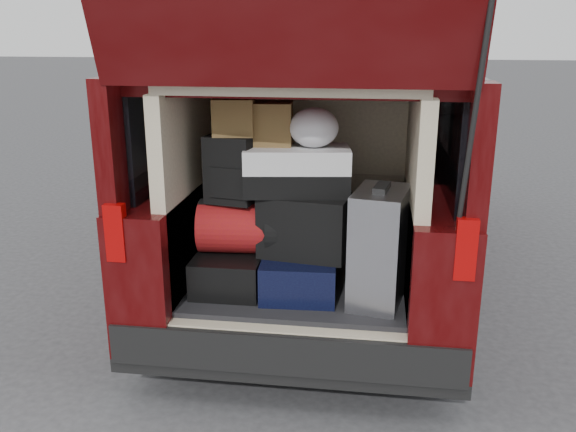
% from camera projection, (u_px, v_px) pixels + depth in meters
% --- Properties ---
extents(ground, '(80.00, 80.00, 0.00)m').
position_uv_depth(ground, '(293.00, 385.00, 3.58)').
color(ground, '#333336').
rests_on(ground, ground).
extents(minivan, '(1.90, 5.35, 2.77)m').
position_uv_depth(minivan, '(323.00, 166.00, 5.06)').
color(minivan, black).
rests_on(minivan, ground).
extents(load_floor, '(1.24, 1.05, 0.55)m').
position_uv_depth(load_floor, '(299.00, 322.00, 3.76)').
color(load_floor, black).
rests_on(load_floor, ground).
extents(black_hardshell, '(0.39, 0.54, 0.21)m').
position_uv_depth(black_hardshell, '(232.00, 268.00, 3.58)').
color(black_hardshell, black).
rests_on(black_hardshell, load_floor).
extents(navy_hardshell, '(0.44, 0.53, 0.22)m').
position_uv_depth(navy_hardshell, '(300.00, 273.00, 3.50)').
color(navy_hardshell, black).
rests_on(navy_hardshell, load_floor).
extents(silver_roller, '(0.34, 0.47, 0.64)m').
position_uv_depth(silver_roller, '(379.00, 247.00, 3.32)').
color(silver_roller, silver).
rests_on(silver_roller, load_floor).
extents(red_duffel, '(0.48, 0.33, 0.30)m').
position_uv_depth(red_duffel, '(240.00, 227.00, 3.51)').
color(red_duffel, maroon).
rests_on(red_duffel, black_hardshell).
extents(black_soft_case, '(0.52, 0.36, 0.35)m').
position_uv_depth(black_soft_case, '(305.00, 225.00, 3.43)').
color(black_soft_case, black).
rests_on(black_soft_case, navy_hardshell).
extents(backpack, '(0.29, 0.21, 0.38)m').
position_uv_depth(backpack, '(230.00, 170.00, 3.39)').
color(backpack, black).
rests_on(backpack, red_duffel).
extents(twotone_duffel, '(0.62, 0.38, 0.26)m').
position_uv_depth(twotone_duffel, '(297.00, 170.00, 3.38)').
color(twotone_duffel, silver).
rests_on(twotone_duffel, black_soft_case).
extents(grocery_sack_lower, '(0.24, 0.21, 0.20)m').
position_uv_depth(grocery_sack_lower, '(234.00, 117.00, 3.33)').
color(grocery_sack_lower, brown).
rests_on(grocery_sack_lower, backpack).
extents(grocery_sack_upper, '(0.25, 0.21, 0.24)m').
position_uv_depth(grocery_sack_upper, '(271.00, 124.00, 3.38)').
color(grocery_sack_upper, brown).
rests_on(grocery_sack_upper, twotone_duffel).
extents(plastic_bag_center, '(0.28, 0.27, 0.22)m').
position_uv_depth(plastic_bag_center, '(314.00, 128.00, 3.31)').
color(plastic_bag_center, white).
rests_on(plastic_bag_center, twotone_duffel).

